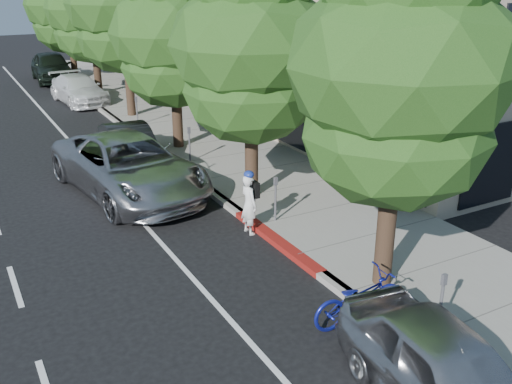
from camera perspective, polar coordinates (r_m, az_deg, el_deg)
ground at (r=14.00m, az=4.19°, el=-6.75°), size 120.00×120.00×0.00m
sidewalk at (r=21.47m, az=-2.27°, el=3.61°), size 4.60×56.00×0.15m
curb at (r=20.59m, az=-7.99°, el=2.64°), size 0.30×56.00×0.15m
curb_red_segment at (r=14.72m, az=2.08°, el=-4.91°), size 0.32×4.00×0.15m
storefront_building at (r=32.89m, az=1.26°, el=15.84°), size 10.00×36.00×7.00m
street_tree_0 at (r=11.51m, az=14.24°, el=11.60°), size 4.51×4.51×7.64m
street_tree_1 at (r=16.40m, az=-0.48°, el=14.18°), size 4.64×4.64×7.41m
street_tree_2 at (r=21.85m, az=-8.30°, el=15.25°), size 4.67×4.67×7.18m
street_tree_3 at (r=27.46m, az=-13.14°, el=17.70°), size 5.16×5.16×8.34m
street_tree_4 at (r=33.28m, az=-16.16°, el=17.09°), size 4.92×4.92×7.61m
street_tree_5 at (r=39.13m, az=-18.35°, el=17.27°), size 5.28×5.28×7.64m
cyclist at (r=15.01m, az=-0.70°, el=-1.25°), size 0.42×0.61×1.64m
bicycle at (r=11.58m, az=10.25°, el=-10.44°), size 2.09×0.81×1.08m
silver_suv at (r=18.15m, az=-12.63°, el=2.55°), size 3.89×6.90×1.82m
dark_sedan at (r=21.06m, az=-12.47°, el=4.56°), size 1.72×4.36×1.41m
white_pickup at (r=32.12m, az=-17.31°, el=9.77°), size 2.45×5.13×1.44m
dark_suv_far at (r=39.23m, az=-19.76°, el=11.71°), size 2.42×5.51×1.85m
near_car_a at (r=9.63m, az=18.61°, el=-17.06°), size 2.35×4.63×1.51m
pedestrian at (r=23.37m, az=-0.74°, el=7.79°), size 1.12×0.98×1.98m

